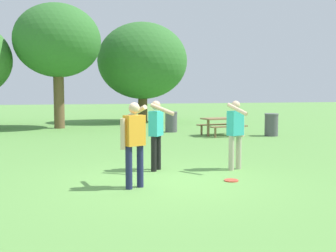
% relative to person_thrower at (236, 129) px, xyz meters
% --- Properties ---
extents(ground_plane, '(120.00, 120.00, 0.00)m').
position_rel_person_thrower_xyz_m(ground_plane, '(-2.03, -0.61, -0.96)').
color(ground_plane, '#609947').
extents(person_thrower, '(0.58, 0.80, 1.64)m').
position_rel_person_thrower_xyz_m(person_thrower, '(0.00, 0.00, 0.00)').
color(person_thrower, '#B7AD93').
rests_on(person_thrower, ground).
extents(person_catcher, '(0.58, 0.80, 1.64)m').
position_rel_person_thrower_xyz_m(person_catcher, '(-2.71, -1.00, 0.00)').
color(person_catcher, '#1E234C').
rests_on(person_catcher, ground).
extents(person_bystander, '(0.49, 0.84, 1.64)m').
position_rel_person_thrower_xyz_m(person_bystander, '(-1.81, 0.50, 0.00)').
color(person_bystander, black).
rests_on(person_bystander, ground).
extents(frisbee, '(0.29, 0.29, 0.03)m').
position_rel_person_thrower_xyz_m(frisbee, '(-0.67, -1.07, -0.95)').
color(frisbee, '#E04733').
rests_on(frisbee, ground).
extents(picnic_table_near, '(1.83, 1.58, 0.77)m').
position_rel_person_thrower_xyz_m(picnic_table_near, '(3.06, 6.91, -0.40)').
color(picnic_table_near, olive).
rests_on(picnic_table_near, ground).
extents(trash_can_beside_table, '(0.59, 0.59, 0.96)m').
position_rel_person_thrower_xyz_m(trash_can_beside_table, '(5.03, 6.14, -0.48)').
color(trash_can_beside_table, '#515156').
rests_on(trash_can_beside_table, ground).
extents(trash_can_further_along, '(0.59, 0.59, 0.96)m').
position_rel_person_thrower_xyz_m(trash_can_further_along, '(1.54, 9.13, -0.48)').
color(trash_can_further_along, '#515156').
rests_on(trash_can_further_along, ground).
extents(tree_slender_mid, '(4.41, 4.41, 6.39)m').
position_rel_person_thrower_xyz_m(tree_slender_mid, '(-3.34, 12.90, 3.52)').
color(tree_slender_mid, brown).
rests_on(tree_slender_mid, ground).
extents(tree_back_left, '(5.61, 5.61, 6.24)m').
position_rel_person_thrower_xyz_m(tree_back_left, '(1.93, 15.83, 2.87)').
color(tree_back_left, brown).
rests_on(tree_back_left, ground).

